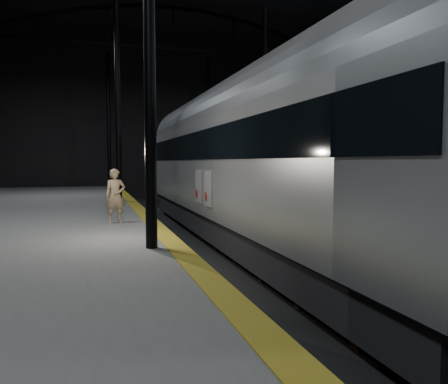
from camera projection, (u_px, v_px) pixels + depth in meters
name	position (u px, v px, depth m)	size (l,w,h in m)	color
ground	(249.00, 248.00, 14.77)	(44.00, 44.00, 0.00)	black
platform_left	(5.00, 246.00, 12.57)	(9.00, 43.80, 1.00)	#585856
platform_right	(431.00, 224.00, 16.90)	(9.00, 43.80, 1.00)	#585856
tactile_strip	(153.00, 223.00, 13.76)	(0.50, 43.80, 0.01)	olive
track	(249.00, 246.00, 14.77)	(2.40, 43.00, 0.24)	#3F3328
train	(244.00, 154.00, 15.04)	(3.20, 21.40, 5.72)	#A9ADB1
woman	(115.00, 196.00, 13.69)	(0.62, 0.41, 1.71)	tan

